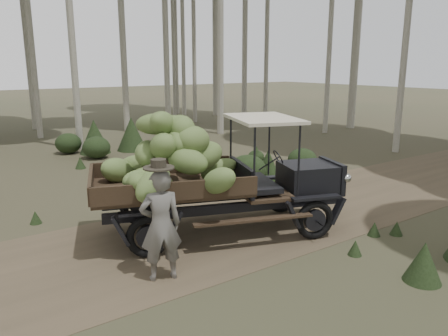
{
  "coord_description": "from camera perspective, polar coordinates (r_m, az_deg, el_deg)",
  "views": [
    {
      "loc": [
        -2.74,
        -7.41,
        3.54
      ],
      "look_at": [
        2.34,
        -0.15,
        1.42
      ],
      "focal_mm": 35.0,
      "sensor_mm": 36.0,
      "label": 1
    }
  ],
  "objects": [
    {
      "name": "dirt_track",
      "position": [
        8.65,
        -13.64,
        -11.07
      ],
      "size": [
        70.0,
        4.0,
        0.01
      ],
      "primitive_type": "cube",
      "color": "brown",
      "rests_on": "ground"
    },
    {
      "name": "banana_truck",
      "position": [
        8.87,
        -3.52,
        0.5
      ],
      "size": [
        5.6,
        3.47,
        2.76
      ],
      "rotation": [
        0.0,
        0.0,
        -0.34
      ],
      "color": "black",
      "rests_on": "ground"
    },
    {
      "name": "ground",
      "position": [
        8.66,
        -13.64,
        -11.09
      ],
      "size": [
        120.0,
        120.0,
        0.0
      ],
      "primitive_type": "plane",
      "color": "#473D2B",
      "rests_on": "ground"
    },
    {
      "name": "farmer",
      "position": [
        7.3,
        -8.27,
        -7.24
      ],
      "size": [
        0.79,
        0.62,
        2.07
      ],
      "rotation": [
        0.0,
        0.0,
        2.87
      ],
      "color": "#605C57",
      "rests_on": "ground"
    },
    {
      "name": "undergrowth",
      "position": [
        10.53,
        -11.06,
        -3.37
      ],
      "size": [
        19.4,
        22.73,
        1.38
      ],
      "color": "#233319",
      "rests_on": "ground"
    }
  ]
}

